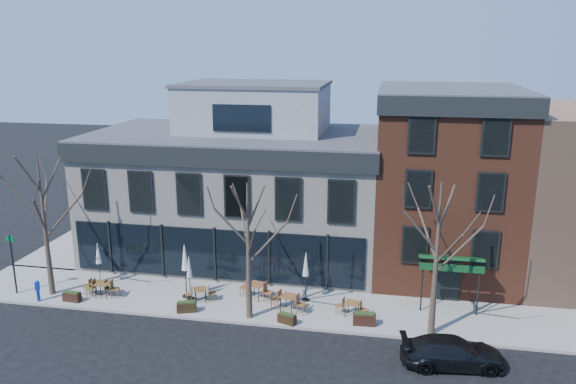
% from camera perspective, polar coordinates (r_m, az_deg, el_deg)
% --- Properties ---
extents(ground, '(120.00, 120.00, 0.00)m').
position_cam_1_polar(ground, '(33.57, -7.29, -9.25)').
color(ground, black).
rests_on(ground, ground).
extents(sidewalk_front, '(33.50, 4.70, 0.15)m').
position_cam_1_polar(sidewalk_front, '(30.85, -2.65, -11.25)').
color(sidewalk_front, gray).
rests_on(sidewalk_front, ground).
extents(sidewalk_side, '(4.50, 12.00, 0.15)m').
position_cam_1_polar(sidewalk_side, '(43.06, -19.28, -4.37)').
color(sidewalk_side, gray).
rests_on(sidewalk_side, ground).
extents(corner_building, '(18.39, 10.39, 11.10)m').
position_cam_1_polar(corner_building, '(36.60, -5.03, 0.70)').
color(corner_building, beige).
rests_on(corner_building, ground).
extents(red_brick_building, '(8.20, 11.78, 11.18)m').
position_cam_1_polar(red_brick_building, '(35.17, 15.65, 1.14)').
color(red_brick_building, brown).
rests_on(red_brick_building, ground).
extents(tree_corner, '(3.93, 3.98, 7.92)m').
position_cam_1_polar(tree_corner, '(32.99, -23.49, -2.96)').
color(tree_corner, '#382B21').
rests_on(tree_corner, sidewalk_front).
extents(tree_mid, '(3.50, 3.55, 7.04)m').
position_cam_1_polar(tree_mid, '(27.86, -4.04, -5.89)').
color(tree_mid, '#382B21').
rests_on(tree_mid, sidewalk_front).
extents(tree_right, '(3.72, 3.77, 7.48)m').
position_cam_1_polar(tree_right, '(27.08, 14.86, -6.49)').
color(tree_right, '#382B21').
rests_on(tree_right, sidewalk_front).
extents(sign_pole, '(0.50, 0.10, 3.40)m').
position_cam_1_polar(sign_pole, '(34.58, -26.18, -6.28)').
color(sign_pole, black).
rests_on(sign_pole, sidewalk_front).
extents(parked_sedan, '(4.69, 2.38, 1.30)m').
position_cam_1_polar(parked_sedan, '(26.35, 16.40, -15.36)').
color(parked_sedan, black).
rests_on(parked_sedan, ground).
extents(call_box, '(0.24, 0.24, 1.23)m').
position_cam_1_polar(call_box, '(33.49, -24.09, -9.07)').
color(call_box, '#0C33A4').
rests_on(call_box, sidewalk_front).
extents(cafe_set_0, '(1.91, 0.81, 0.99)m').
position_cam_1_polar(cafe_set_0, '(32.82, -18.29, -9.25)').
color(cafe_set_0, brown).
rests_on(cafe_set_0, sidewalk_front).
extents(cafe_set_1, '(1.71, 0.70, 0.90)m').
position_cam_1_polar(cafe_set_1, '(33.16, -18.71, -9.12)').
color(cafe_set_1, brown).
rests_on(cafe_set_1, sidewalk_front).
extents(cafe_set_2, '(1.72, 0.87, 0.88)m').
position_cam_1_polar(cafe_set_2, '(31.09, -8.88, -10.13)').
color(cafe_set_2, brown).
rests_on(cafe_set_2, sidewalk_front).
extents(cafe_set_3, '(2.06, 1.05, 1.06)m').
position_cam_1_polar(cafe_set_3, '(31.02, -3.23, -9.85)').
color(cafe_set_3, brown).
rests_on(cafe_set_3, sidewalk_front).
extents(cafe_set_4, '(2.02, 1.03, 1.04)m').
position_cam_1_polar(cafe_set_4, '(29.68, 0.06, -11.04)').
color(cafe_set_4, brown).
rests_on(cafe_set_4, sidewalk_front).
extents(cafe_set_5, '(1.75, 0.82, 0.90)m').
position_cam_1_polar(cafe_set_5, '(29.40, 6.50, -11.56)').
color(cafe_set_5, brown).
rests_on(cafe_set_5, sidewalk_front).
extents(umbrella_0, '(0.40, 0.40, 2.51)m').
position_cam_1_polar(umbrella_0, '(33.96, -18.72, -6.16)').
color(umbrella_0, black).
rests_on(umbrella_0, sidewalk_front).
extents(umbrella_1, '(0.48, 0.48, 3.01)m').
position_cam_1_polar(umbrella_1, '(31.08, -10.43, -6.86)').
color(umbrella_1, black).
rests_on(umbrella_1, sidewalk_front).
extents(umbrella_2, '(0.39, 0.39, 2.44)m').
position_cam_1_polar(umbrella_2, '(30.95, -10.00, -7.73)').
color(umbrella_2, black).
rests_on(umbrella_2, sidewalk_front).
extents(umbrella_4, '(0.44, 0.44, 2.75)m').
position_cam_1_polar(umbrella_4, '(30.22, 1.82, -7.63)').
color(umbrella_4, black).
rests_on(umbrella_4, sidewalk_front).
extents(planter_0, '(0.99, 0.45, 0.54)m').
position_cam_1_polar(planter_0, '(32.95, -21.10, -9.87)').
color(planter_0, black).
rests_on(planter_0, sidewalk_front).
extents(planter_1, '(1.09, 0.71, 0.57)m').
position_cam_1_polar(planter_1, '(30.15, -10.25, -11.39)').
color(planter_1, black).
rests_on(planter_1, sidewalk_front).
extents(planter_2, '(1.00, 0.65, 0.52)m').
position_cam_1_polar(planter_2, '(28.59, -0.10, -12.73)').
color(planter_2, black).
rests_on(planter_2, sidewalk_front).
extents(planter_3, '(1.15, 0.52, 0.63)m').
position_cam_1_polar(planter_3, '(28.69, 7.76, -12.64)').
color(planter_3, black).
rests_on(planter_3, sidewalk_front).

